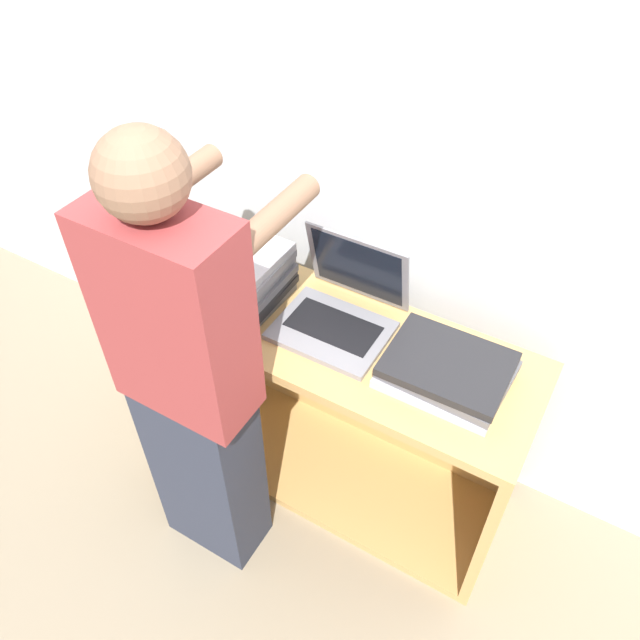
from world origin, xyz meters
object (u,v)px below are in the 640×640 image
Objects in this scene: laptop_stack_right at (447,370)px; person at (191,387)px; laptop_stack_left at (231,272)px; laptop_open at (340,310)px.

laptop_stack_right is 0.76m from person.
laptop_stack_left is 1.02× the size of laptop_stack_right.
laptop_open is at bearing 64.81° from person.
laptop_stack_left is (-0.39, -0.06, 0.04)m from laptop_open.
laptop_stack_right is at bearing 0.25° from laptop_stack_left.
person is at bearing -115.19° from laptop_open.
laptop_stack_left is 0.23× the size of person.
laptop_stack_right is (0.39, -0.06, -0.02)m from laptop_open.
person is at bearing -145.37° from laptop_stack_right.
person reaches higher than laptop_open.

